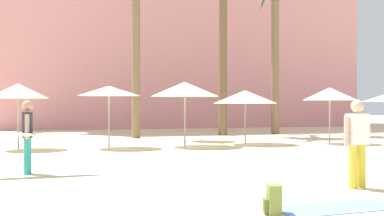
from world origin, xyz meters
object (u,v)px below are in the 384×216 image
object	(u,v)px
cafe_umbrella_2	(330,94)
beach_towel	(334,208)
cafe_umbrella_1	(185,89)
person_near_right	(27,134)
cafe_umbrella_3	(109,91)
cafe_umbrella_4	(18,91)
cafe_umbrella_6	(245,97)
backpack	(273,200)
person_mid_center	(357,140)

from	to	relation	value
cafe_umbrella_2	beach_towel	xyz separation A→B (m)	(-6.85, -11.48, -1.98)
cafe_umbrella_1	person_near_right	size ratio (longest dim) A/B	0.94
cafe_umbrella_3	cafe_umbrella_4	bearing A→B (deg)	175.58
cafe_umbrella_1	cafe_umbrella_6	distance (m)	2.62
backpack	cafe_umbrella_1	bearing A→B (deg)	-83.56
cafe_umbrella_3	backpack	distance (m)	12.10
cafe_umbrella_6	beach_towel	bearing A→B (deg)	-105.91
cafe_umbrella_3	cafe_umbrella_6	world-z (taller)	cafe_umbrella_3
cafe_umbrella_6	backpack	bearing A→B (deg)	-110.24
cafe_umbrella_1	person_near_right	bearing A→B (deg)	-129.36
cafe_umbrella_3	person_mid_center	bearing A→B (deg)	-71.90
cafe_umbrella_2	beach_towel	distance (m)	13.51
cafe_umbrella_3	cafe_umbrella_6	size ratio (longest dim) A/B	0.88
cafe_umbrella_3	backpack	size ratio (longest dim) A/B	5.37
cafe_umbrella_1	person_mid_center	bearing A→B (deg)	-86.99
cafe_umbrella_4	beach_towel	xyz separation A→B (m)	(5.08, -12.05, -2.03)
cafe_umbrella_2	person_mid_center	distance (m)	11.40
cafe_umbrella_6	person_near_right	world-z (taller)	cafe_umbrella_6
cafe_umbrella_4	person_mid_center	world-z (taller)	cafe_umbrella_4
cafe_umbrella_4	cafe_umbrella_3	bearing A→B (deg)	-4.42
beach_towel	cafe_umbrella_6	bearing A→B (deg)	74.09
cafe_umbrella_6	person_near_right	bearing A→B (deg)	-138.93
cafe_umbrella_3	cafe_umbrella_6	xyz separation A→B (m)	(5.40, 0.30, -0.19)
cafe_umbrella_4	backpack	xyz separation A→B (m)	(4.02, -12.17, -1.84)
cafe_umbrella_1	person_near_right	xyz separation A→B (m)	(-5.42, -6.61, -1.24)
cafe_umbrella_3	cafe_umbrella_6	bearing A→B (deg)	3.18
person_mid_center	cafe_umbrella_4	bearing A→B (deg)	-157.12
cafe_umbrella_1	cafe_umbrella_6	world-z (taller)	cafe_umbrella_1
beach_towel	cafe_umbrella_4	bearing A→B (deg)	112.84
cafe_umbrella_2	cafe_umbrella_1	bearing A→B (deg)	177.39
beach_towel	backpack	bearing A→B (deg)	-173.72
cafe_umbrella_4	backpack	size ratio (longest dim) A/B	5.47
beach_towel	person_mid_center	distance (m)	2.26
cafe_umbrella_6	beach_towel	xyz separation A→B (m)	(-3.45, -12.11, -1.86)
person_near_right	person_mid_center	world-z (taller)	person_near_right
cafe_umbrella_6	beach_towel	size ratio (longest dim) A/B	1.37
cafe_umbrella_6	person_mid_center	bearing A→B (deg)	-100.90
cafe_umbrella_6	cafe_umbrella_4	bearing A→B (deg)	-179.61
beach_towel	person_mid_center	size ratio (longest dim) A/B	1.14
cafe_umbrella_1	backpack	world-z (taller)	cafe_umbrella_1
cafe_umbrella_3	person_near_right	xyz separation A→B (m)	(-2.60, -6.67, -1.15)
cafe_umbrella_2	person_mid_center	bearing A→B (deg)	-118.62
person_mid_center	cafe_umbrella_3	bearing A→B (deg)	-170.64
cafe_umbrella_1	cafe_umbrella_3	world-z (taller)	cafe_umbrella_1
cafe_umbrella_3	person_mid_center	xyz separation A→B (m)	(3.36, -10.29, -1.16)
cafe_umbrella_4	person_near_right	distance (m)	7.02
cafe_umbrella_6	person_near_right	distance (m)	10.65
cafe_umbrella_3	person_near_right	world-z (taller)	cafe_umbrella_3
cafe_umbrella_3	beach_towel	bearing A→B (deg)	-80.61
cafe_umbrella_1	person_near_right	distance (m)	8.64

